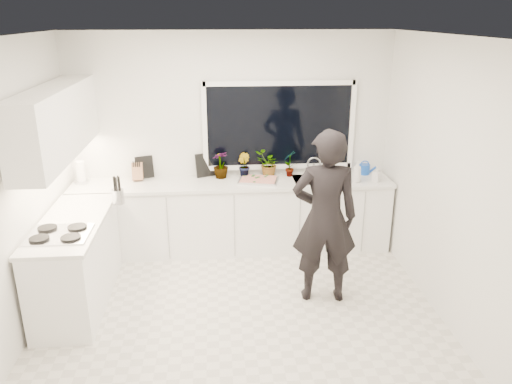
{
  "coord_description": "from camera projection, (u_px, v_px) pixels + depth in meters",
  "views": [
    {
      "loc": [
        -0.2,
        -4.4,
        2.88
      ],
      "look_at": [
        0.2,
        0.4,
        1.15
      ],
      "focal_mm": 35.0,
      "sensor_mm": 36.0,
      "label": 1
    }
  ],
  "objects": [
    {
      "name": "wall_back",
      "position": [
        231.0,
        142.0,
        6.31
      ],
      "size": [
        4.0,
        0.02,
        2.7
      ],
      "primitive_type": "cube",
      "color": "white",
      "rests_on": "ground"
    },
    {
      "name": "stovetop",
      "position": [
        59.0,
        234.0,
        4.67
      ],
      "size": [
        0.56,
        0.48,
        0.03
      ],
      "primitive_type": "cube",
      "color": "black",
      "rests_on": "countertop_left"
    },
    {
      "name": "pizza",
      "position": [
        258.0,
        179.0,
        6.15
      ],
      "size": [
        0.49,
        0.4,
        0.01
      ],
      "primitive_type": "cube",
      "rotation": [
        0.0,
        0.0,
        -0.23
      ],
      "color": "#AC3516",
      "rests_on": "pizza_tray"
    },
    {
      "name": "picture_frame_large",
      "position": [
        145.0,
        167.0,
        6.26
      ],
      "size": [
        0.21,
        0.09,
        0.28
      ],
      "primitive_type": "cube",
      "rotation": [
        0.0,
        0.0,
        0.35
      ],
      "color": "black",
      "rests_on": "countertop_back"
    },
    {
      "name": "countertop_back",
      "position": [
        233.0,
        183.0,
        6.17
      ],
      "size": [
        3.94,
        0.62,
        0.04
      ],
      "primitive_type": "cube",
      "color": "silver",
      "rests_on": "base_cabinets_back"
    },
    {
      "name": "sink",
      "position": [
        316.0,
        183.0,
        6.27
      ],
      "size": [
        0.58,
        0.42,
        0.14
      ],
      "primitive_type": "cube",
      "color": "silver",
      "rests_on": "countertop_back"
    },
    {
      "name": "watering_can",
      "position": [
        364.0,
        169.0,
        6.43
      ],
      "size": [
        0.16,
        0.16,
        0.13
      ],
      "primitive_type": "cylinder",
      "rotation": [
        0.0,
        0.0,
        0.2
      ],
      "color": "#1347B7",
      "rests_on": "countertop_back"
    },
    {
      "name": "upper_cabinets",
      "position": [
        57.0,
        122.0,
        5.01
      ],
      "size": [
        0.34,
        2.1,
        0.7
      ],
      "primitive_type": "cube",
      "color": "white",
      "rests_on": "wall_left"
    },
    {
      "name": "ceiling",
      "position": [
        236.0,
        35.0,
        4.2
      ],
      "size": [
        4.0,
        3.5,
        0.02
      ],
      "primitive_type": "cube",
      "color": "white",
      "rests_on": "wall_back"
    },
    {
      "name": "wall_right",
      "position": [
        446.0,
        181.0,
        4.82
      ],
      "size": [
        0.02,
        3.5,
        2.7
      ],
      "primitive_type": "cube",
      "color": "white",
      "rests_on": "ground"
    },
    {
      "name": "base_cabinets_left",
      "position": [
        77.0,
        263.0,
        5.17
      ],
      "size": [
        0.58,
        1.6,
        0.88
      ],
      "primitive_type": "cube",
      "color": "white",
      "rests_on": "floor"
    },
    {
      "name": "wall_left",
      "position": [
        16.0,
        193.0,
        4.5
      ],
      "size": [
        0.02,
        3.5,
        2.7
      ],
      "primitive_type": "cube",
      "color": "white",
      "rests_on": "ground"
    },
    {
      "name": "faucet",
      "position": [
        314.0,
        166.0,
        6.4
      ],
      "size": [
        0.03,
        0.03,
        0.22
      ],
      "primitive_type": "cylinder",
      "color": "silver",
      "rests_on": "countertop_back"
    },
    {
      "name": "paper_towel_roll",
      "position": [
        81.0,
        173.0,
        6.07
      ],
      "size": [
        0.15,
        0.15,
        0.26
      ],
      "primitive_type": "cylinder",
      "rotation": [
        0.0,
        0.0,
        -0.42
      ],
      "color": "white",
      "rests_on": "countertop_back"
    },
    {
      "name": "person",
      "position": [
        325.0,
        218.0,
        5.07
      ],
      "size": [
        0.7,
        0.49,
        1.84
      ],
      "primitive_type": "imported",
      "rotation": [
        0.0,
        0.0,
        3.06
      ],
      "color": "black",
      "rests_on": "floor"
    },
    {
      "name": "window",
      "position": [
        279.0,
        126.0,
        6.26
      ],
      "size": [
        1.8,
        0.02,
        1.0
      ],
      "primitive_type": "cube",
      "color": "black",
      "rests_on": "wall_back"
    },
    {
      "name": "picture_frame_small",
      "position": [
        205.0,
        165.0,
        6.32
      ],
      "size": [
        0.24,
        0.12,
        0.3
      ],
      "primitive_type": "cube",
      "rotation": [
        0.0,
        0.0,
        0.4
      ],
      "color": "black",
      "rests_on": "countertop_back"
    },
    {
      "name": "soap_bottles",
      "position": [
        363.0,
        172.0,
        6.11
      ],
      "size": [
        0.38,
        0.14,
        0.27
      ],
      "color": "#D8BF66",
      "rests_on": "countertop_back"
    },
    {
      "name": "herb_plants",
      "position": [
        257.0,
        164.0,
        6.29
      ],
      "size": [
        1.11,
        0.38,
        0.34
      ],
      "color": "#26662D",
      "rests_on": "countertop_back"
    },
    {
      "name": "floor",
      "position": [
        240.0,
        312.0,
        5.12
      ],
      "size": [
        4.0,
        3.5,
        0.02
      ],
      "primitive_type": "cube",
      "color": "beige",
      "rests_on": "ground"
    },
    {
      "name": "base_cabinets_back",
      "position": [
        233.0,
        217.0,
        6.33
      ],
      "size": [
        3.92,
        0.58,
        0.88
      ],
      "primitive_type": "cube",
      "color": "white",
      "rests_on": "floor"
    },
    {
      "name": "utensil_crock",
      "position": [
        118.0,
        196.0,
        5.43
      ],
      "size": [
        0.16,
        0.16,
        0.16
      ],
      "primitive_type": "cylinder",
      "rotation": [
        0.0,
        0.0,
        -0.24
      ],
      "color": "#B0AFB4",
      "rests_on": "countertop_left"
    },
    {
      "name": "countertop_left",
      "position": [
        71.0,
        222.0,
        5.01
      ],
      "size": [
        0.62,
        1.6,
        0.04
      ],
      "primitive_type": "cube",
      "color": "silver",
      "rests_on": "base_cabinets_left"
    },
    {
      "name": "pizza_tray",
      "position": [
        258.0,
        180.0,
        6.16
      ],
      "size": [
        0.54,
        0.44,
        0.03
      ],
      "primitive_type": "cube",
      "rotation": [
        0.0,
        0.0,
        -0.23
      ],
      "color": "#B8B7BC",
      "rests_on": "countertop_back"
    },
    {
      "name": "knife_block",
      "position": [
        137.0,
        172.0,
        6.17
      ],
      "size": [
        0.14,
        0.11,
        0.22
      ],
      "primitive_type": "cube",
      "rotation": [
        0.0,
        0.0,
        0.08
      ],
      "color": "#9C7648",
      "rests_on": "countertop_back"
    }
  ]
}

